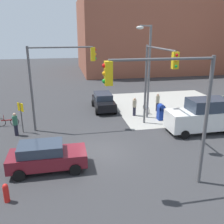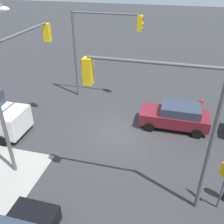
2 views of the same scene
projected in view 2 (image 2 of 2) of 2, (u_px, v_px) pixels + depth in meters
name	position (u px, v px, depth m)	size (l,w,h in m)	color
ground_plane	(119.00, 134.00, 15.74)	(120.00, 120.00, 0.00)	#333335
traffic_signal_nw_corner	(162.00, 110.00, 9.09)	(5.08, 0.36, 6.50)	#59595B
traffic_signal_se_corner	(100.00, 40.00, 17.70)	(5.12, 0.36, 6.50)	#59595B
traffic_signal_ne_corner	(21.00, 71.00, 12.35)	(0.36, 5.49, 6.50)	#59595B
fire_hydrant	(200.00, 105.00, 17.91)	(0.26, 0.26, 0.94)	red
hatchback_maroon	(176.00, 116.00, 15.97)	(4.29, 2.02, 1.62)	maroon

